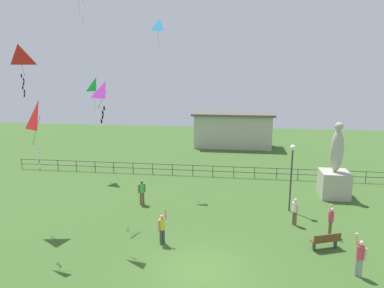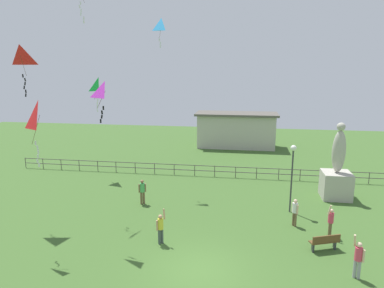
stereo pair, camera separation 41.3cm
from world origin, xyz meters
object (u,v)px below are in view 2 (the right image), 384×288
Objects in this scene: person_3 at (142,190)px; kite_2 at (99,87)px; kite_0 at (105,92)px; kite_5 at (161,27)px; park_bench at (325,242)px; person_1 at (358,257)px; statue_monument at (337,177)px; lamppost at (293,164)px; person_4 at (331,220)px; kite_3 at (20,57)px; person_0 at (295,211)px; person_2 at (161,227)px; kite_4 at (39,118)px.

kite_2 reaches higher than person_3.
kite_0 is 9.98m from kite_5.
person_1 is (0.85, -2.23, 0.52)m from park_bench.
kite_2 is (-18.19, 2.42, 5.92)m from statue_monument.
lamppost is 4.19m from person_4.
person_4 is at bearing 6.96° from kite_0.
park_bench is 0.84× the size of person_4.
kite_3 is at bearing -153.75° from person_3.
person_0 is 15.76m from kite_5.
statue_monument is 2.62× the size of kite_0.
kite_0 is at bearing 179.21° from park_bench.
person_1 reaches higher than person_0.
person_3 is (-9.59, -0.19, -2.18)m from lamppost.
statue_monument is at bearing 29.44° from kite_0.
person_2 reaches higher than person_4.
person_0 is at bearing -27.02° from kite_2.
kite_5 reaches higher than statue_monument.
statue_monument is 13.44m from person_3.
kite_2 reaches higher than kite_4.
person_4 is 0.91× the size of kite_0.
person_4 is at bearing 93.93° from person_1.
kite_3 is at bearing 165.41° from kite_0.
kite_4 is at bearing -80.04° from kite_2.
person_2 is 5.67m from person_3.
lamppost reaches higher than park_bench.
kite_0 is at bearing -95.40° from person_3.
kite_5 is (-9.25, 6.55, 10.94)m from person_0.
kite_0 reaches higher than person_0.
kite_3 reaches higher than park_bench.
kite_5 is (-2.16, 9.77, 10.93)m from person_2.
person_1 is 1.05× the size of person_2.
park_bench is at bearing -41.53° from kite_5.
person_0 is at bearing -10.97° from person_3.
person_1 is at bearing -98.28° from statue_monument.
person_3 is 0.61× the size of kite_2.
kite_3 reaches higher than lamppost.
statue_monument is at bearing -6.52° from kite_5.
person_4 is (0.59, 1.58, 0.47)m from park_bench.
person_3 reaches higher than person_0.
kite_5 reaches higher than kite_4.
kite_0 is (-10.01, -2.48, 6.77)m from person_0.
person_4 is at bearing 69.61° from park_bench.
statue_monument is at bearing -7.58° from kite_2.
kite_0 is at bearing -64.61° from kite_2.
kite_5 reaches higher than person_4.
person_3 is 0.83× the size of kite_0.
person_4 is at bearing -31.44° from person_0.
person_1 is at bearing -30.16° from person_3.
statue_monument is at bearing 73.43° from park_bench.
person_2 reaches higher than person_3.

